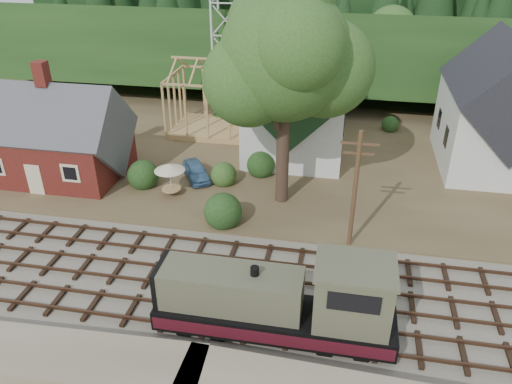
# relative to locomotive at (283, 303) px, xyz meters

# --- Properties ---
(ground) EXTENTS (140.00, 140.00, 0.00)m
(ground) POSITION_rel_locomotive_xyz_m (-3.90, 3.00, -2.07)
(ground) COLOR #384C1E
(ground) RESTS_ON ground
(railroad_bed) EXTENTS (64.00, 11.00, 0.16)m
(railroad_bed) POSITION_rel_locomotive_xyz_m (-3.90, 3.00, -1.99)
(railroad_bed) COLOR #726B5B
(railroad_bed) RESTS_ON ground
(village_flat) EXTENTS (64.00, 26.00, 0.30)m
(village_flat) POSITION_rel_locomotive_xyz_m (-3.90, 21.00, -1.92)
(village_flat) COLOR brown
(village_flat) RESTS_ON ground
(hillside) EXTENTS (70.00, 28.96, 12.74)m
(hillside) POSITION_rel_locomotive_xyz_m (-3.90, 45.00, -2.07)
(hillside) COLOR #1E3F19
(hillside) RESTS_ON ground
(ridge) EXTENTS (80.00, 20.00, 12.00)m
(ridge) POSITION_rel_locomotive_xyz_m (-3.90, 61.00, -2.07)
(ridge) COLOR black
(ridge) RESTS_ON ground
(depot) EXTENTS (10.80, 7.41, 9.00)m
(depot) POSITION_rel_locomotive_xyz_m (-19.90, 14.00, 1.14)
(depot) COLOR #551316
(depot) RESTS_ON village_flat
(church) EXTENTS (8.40, 15.17, 13.00)m
(church) POSITION_rel_locomotive_xyz_m (-1.90, 22.68, 3.11)
(church) COLOR silver
(church) RESTS_ON village_flat
(farmhouse) EXTENTS (8.40, 10.80, 10.60)m
(farmhouse) POSITION_rel_locomotive_xyz_m (14.10, 22.00, 2.80)
(farmhouse) COLOR silver
(farmhouse) RESTS_ON village_flat
(timber_frame) EXTENTS (8.20, 6.20, 6.99)m
(timber_frame) POSITION_rel_locomotive_xyz_m (-9.90, 25.00, 1.20)
(timber_frame) COLOR tan
(timber_frame) RESTS_ON village_flat
(lattice_tower) EXTENTS (3.20, 3.20, 12.12)m
(lattice_tower) POSITION_rel_locomotive_xyz_m (-9.90, 31.00, 7.96)
(lattice_tower) COLOR silver
(lattice_tower) RESTS_ON village_flat
(big_tree) EXTENTS (10.90, 8.40, 14.70)m
(big_tree) POSITION_rel_locomotive_xyz_m (-1.74, 13.08, 8.15)
(big_tree) COLOR #38281E
(big_tree) RESTS_ON village_flat
(telegraph_pole_near) EXTENTS (2.20, 0.28, 8.00)m
(telegraph_pole_near) POSITION_rel_locomotive_xyz_m (3.10, 8.20, 2.18)
(telegraph_pole_near) COLOR #4C331E
(telegraph_pole_near) RESTS_ON ground
(locomotive) EXTENTS (11.60, 2.90, 4.65)m
(locomotive) POSITION_rel_locomotive_xyz_m (0.00, 0.00, 0.00)
(locomotive) COLOR black
(locomotive) RESTS_ON railroad_bed
(car_blue) EXTENTS (3.33, 4.13, 1.32)m
(car_blue) POSITION_rel_locomotive_xyz_m (-8.98, 15.08, -1.11)
(car_blue) COLOR #5181AE
(car_blue) RESTS_ON village_flat
(patio_set) EXTENTS (2.23, 2.23, 2.48)m
(patio_set) POSITION_rel_locomotive_xyz_m (-10.06, 12.31, 0.34)
(patio_set) COLOR silver
(patio_set) RESTS_ON village_flat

